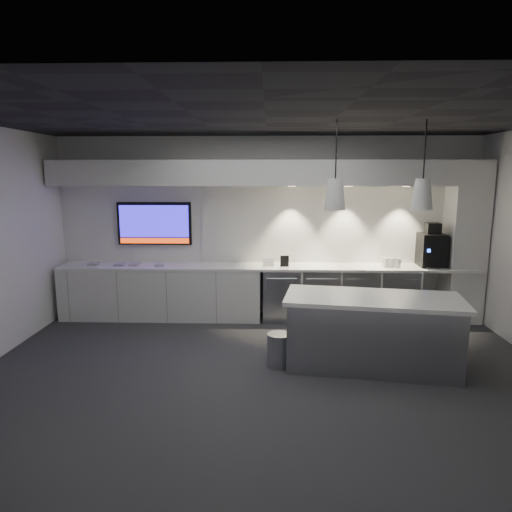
{
  "coord_description": "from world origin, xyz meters",
  "views": [
    {
      "loc": [
        0.05,
        -5.18,
        2.39
      ],
      "look_at": [
        -0.14,
        1.1,
        1.25
      ],
      "focal_mm": 32.0,
      "sensor_mm": 36.0,
      "label": 1
    }
  ],
  "objects_px": {
    "bin": "(279,350)",
    "coffee_machine": "(432,249)",
    "wall_tv": "(154,224)",
    "island": "(372,332)"
  },
  "relations": [
    {
      "from": "bin",
      "to": "coffee_machine",
      "type": "height_order",
      "value": "coffee_machine"
    },
    {
      "from": "wall_tv",
      "to": "bin",
      "type": "bearing_deg",
      "value": -46.64
    },
    {
      "from": "island",
      "to": "bin",
      "type": "xyz_separation_m",
      "value": [
        -1.15,
        -0.01,
        -0.25
      ]
    },
    {
      "from": "bin",
      "to": "coffee_machine",
      "type": "bearing_deg",
      "value": 37.94
    },
    {
      "from": "bin",
      "to": "coffee_machine",
      "type": "distance_m",
      "value": 3.32
    },
    {
      "from": "island",
      "to": "coffee_machine",
      "type": "height_order",
      "value": "coffee_machine"
    },
    {
      "from": "wall_tv",
      "to": "coffee_machine",
      "type": "xyz_separation_m",
      "value": [
        4.58,
        -0.25,
        -0.37
      ]
    },
    {
      "from": "island",
      "to": "bin",
      "type": "distance_m",
      "value": 1.18
    },
    {
      "from": "wall_tv",
      "to": "coffee_machine",
      "type": "height_order",
      "value": "wall_tv"
    },
    {
      "from": "wall_tv",
      "to": "bin",
      "type": "xyz_separation_m",
      "value": [
        2.08,
        -2.2,
        -1.35
      ]
    }
  ]
}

